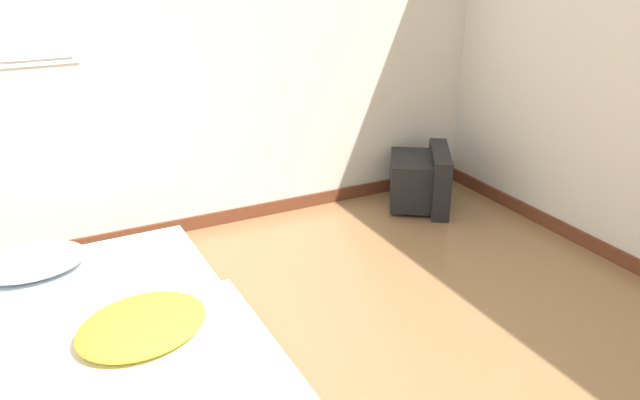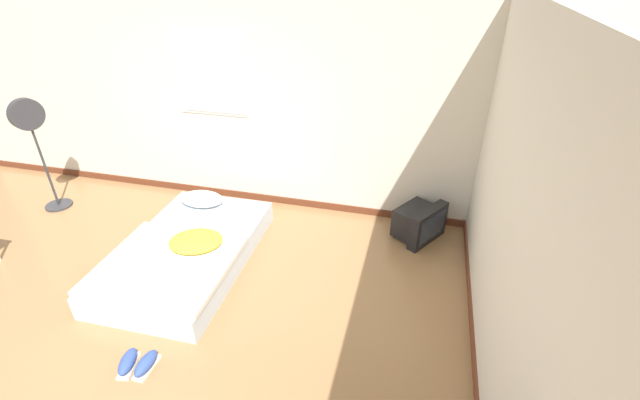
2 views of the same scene
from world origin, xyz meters
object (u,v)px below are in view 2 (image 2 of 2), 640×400
object	(u,v)px
mattress_bed	(187,251)
sneaker_pair	(137,363)
crt_tv	(419,222)
standing_fan	(33,133)

from	to	relation	value
mattress_bed	sneaker_pair	xyz separation A→B (m)	(0.27, -1.29, -0.10)
crt_tv	mattress_bed	bearing A→B (deg)	-154.89
crt_tv	standing_fan	distance (m)	4.61
mattress_bed	crt_tv	distance (m)	2.55
mattress_bed	crt_tv	xyz separation A→B (m)	(2.31, 1.08, 0.05)
crt_tv	sneaker_pair	world-z (taller)	crt_tv
mattress_bed	sneaker_pair	size ratio (longest dim) A/B	6.87
mattress_bed	standing_fan	size ratio (longest dim) A/B	1.42
crt_tv	sneaker_pair	distance (m)	3.13
mattress_bed	standing_fan	world-z (taller)	standing_fan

